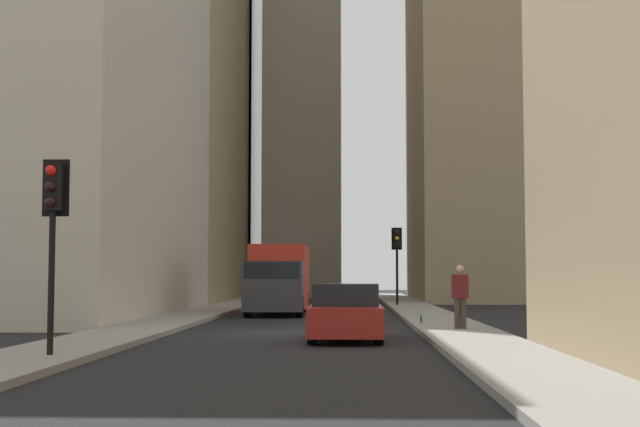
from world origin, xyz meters
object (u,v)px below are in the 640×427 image
(traffic_light_foreground, at_px, (53,210))
(discarded_bottle, at_px, (421,319))
(pedestrian, at_px, (460,294))
(sedan_red, at_px, (346,314))
(delivery_truck, at_px, (278,279))
(traffic_light_midblock, at_px, (397,248))

(traffic_light_foreground, height_order, discarded_bottle, traffic_light_foreground)
(traffic_light_foreground, relative_size, discarded_bottle, 13.76)
(pedestrian, xyz_separation_m, discarded_bottle, (3.02, 0.85, -0.85))
(sedan_red, distance_m, traffic_light_foreground, 8.21)
(pedestrian, relative_size, discarded_bottle, 6.53)
(delivery_truck, xyz_separation_m, discarded_bottle, (-8.32, -5.13, -1.21))
(delivery_truck, distance_m, discarded_bottle, 9.85)
(sedan_red, distance_m, traffic_light_midblock, 22.03)
(sedan_red, xyz_separation_m, pedestrian, (2.61, -3.18, 0.44))
(discarded_bottle, bearing_deg, traffic_light_midblock, -0.48)
(traffic_light_foreground, relative_size, traffic_light_midblock, 0.97)
(sedan_red, xyz_separation_m, discarded_bottle, (5.63, -2.33, -0.42))
(delivery_truck, xyz_separation_m, traffic_light_midblock, (7.83, -5.26, 1.49))
(sedan_red, height_order, pedestrian, pedestrian)
(pedestrian, height_order, discarded_bottle, pedestrian)
(traffic_light_foreground, bearing_deg, pedestrian, -46.55)
(sedan_red, bearing_deg, traffic_light_midblock, -6.46)
(discarded_bottle, bearing_deg, traffic_light_foreground, 145.10)
(traffic_light_foreground, distance_m, pedestrian, 12.13)
(traffic_light_midblock, xyz_separation_m, pedestrian, (-19.16, -0.71, -1.85))
(traffic_light_midblock, bearing_deg, sedan_red, 173.54)
(sedan_red, distance_m, pedestrian, 4.13)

